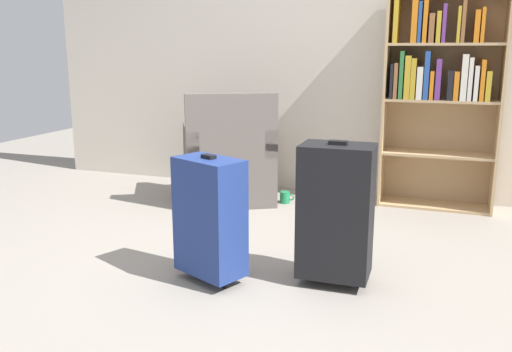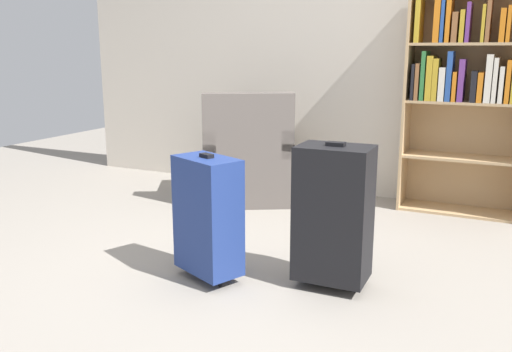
{
  "view_description": "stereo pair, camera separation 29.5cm",
  "coord_description": "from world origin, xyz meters",
  "views": [
    {
      "loc": [
        0.94,
        -2.5,
        1.22
      ],
      "look_at": [
        -0.02,
        0.21,
        0.55
      ],
      "focal_mm": 38.23,
      "sensor_mm": 36.0,
      "label": 1
    },
    {
      "loc": [
        1.21,
        -2.39,
        1.22
      ],
      "look_at": [
        -0.02,
        0.21,
        0.55
      ],
      "focal_mm": 38.23,
      "sensor_mm": 36.0,
      "label": 2
    }
  ],
  "objects": [
    {
      "name": "back_wall",
      "position": [
        0.0,
        2.15,
        1.3
      ],
      "size": [
        5.37,
        0.1,
        2.6
      ],
      "primitive_type": "cube",
      "color": "beige",
      "rests_on": "ground"
    },
    {
      "name": "suitcase_black",
      "position": [
        0.42,
        0.2,
        0.4
      ],
      "size": [
        0.38,
        0.26,
        0.77
      ],
      "color": "black",
      "rests_on": "ground"
    },
    {
      "name": "mug",
      "position": [
        -0.27,
        1.61,
        0.05
      ],
      "size": [
        0.12,
        0.08,
        0.1
      ],
      "color": "#1E7F4C",
      "rests_on": "ground"
    },
    {
      "name": "ground_plane",
      "position": [
        0.0,
        0.0,
        0.0
      ],
      "size": [
        9.39,
        9.39,
        0.0
      ],
      "primitive_type": "plane",
      "color": "gray"
    },
    {
      "name": "bookshelf",
      "position": [
        0.86,
        1.93,
        0.97
      ],
      "size": [
        0.85,
        0.32,
        1.66
      ],
      "color": "tan",
      "rests_on": "ground"
    },
    {
      "name": "armchair",
      "position": [
        -0.73,
        1.54,
        0.32
      ],
      "size": [
        0.95,
        0.95,
        0.9
      ],
      "color": "#59514C",
      "rests_on": "ground"
    },
    {
      "name": "suitcase_navy_blue",
      "position": [
        -0.21,
        0.01,
        0.36
      ],
      "size": [
        0.42,
        0.34,
        0.69
      ],
      "color": "navy",
      "rests_on": "ground"
    }
  ]
}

